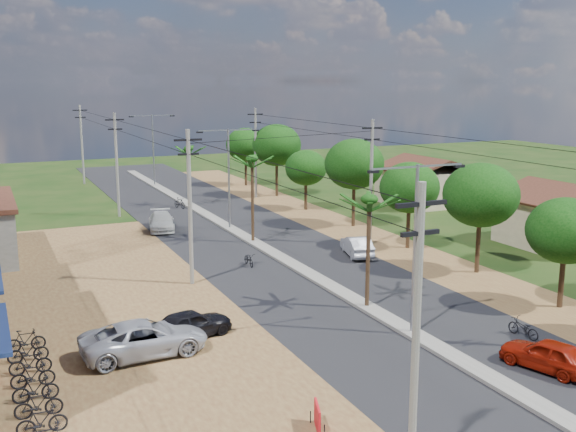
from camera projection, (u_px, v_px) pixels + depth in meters
name	position (u px, v px, depth m)	size (l,w,h in m)	color
ground	(411.00, 335.00, 31.42)	(160.00, 160.00, 0.00)	black
road	(281.00, 259.00, 44.78)	(12.00, 110.00, 0.04)	black
median	(263.00, 248.00, 47.44)	(1.00, 90.00, 0.18)	#605E56
dirt_lot_west	(56.00, 327.00, 32.42)	(18.00, 46.00, 0.04)	brown
dirt_shoulder_east	(389.00, 246.00, 48.26)	(5.00, 90.00, 0.03)	brown
house_east_near	(565.00, 213.00, 48.03)	(7.60, 7.50, 4.60)	#9A8C68
house_east_far	(425.00, 179.00, 64.48)	(7.60, 7.50, 4.60)	#9A8C68
tree_east_b	(566.00, 231.00, 34.41)	(4.00, 4.00, 5.83)	black
tree_east_c	(481.00, 195.00, 40.66)	(4.60, 4.60, 6.83)	black
tree_east_d	(410.00, 188.00, 46.88)	(4.20, 4.20, 6.13)	black
tree_east_e	(354.00, 164.00, 53.95)	(4.80, 4.80, 7.14)	black
tree_east_f	(306.00, 168.00, 61.15)	(3.80, 3.80, 5.52)	black
tree_east_g	(277.00, 145.00, 68.26)	(5.00, 5.00, 7.38)	black
tree_east_h	(246.00, 145.00, 75.39)	(4.40, 4.40, 6.52)	black
palm_median_near	(369.00, 204.00, 33.89)	(2.00, 2.00, 6.15)	black
palm_median_mid	(252.00, 163.00, 48.08)	(2.00, 2.00, 6.55)	black
palm_median_far	(189.00, 151.00, 62.47)	(2.00, 2.00, 5.85)	black
streetlight_near	(415.00, 235.00, 30.48)	(5.10, 0.18, 8.00)	gray
streetlight_mid	(229.00, 170.00, 52.76)	(5.10, 0.18, 8.00)	gray
streetlight_far	(153.00, 144.00, 75.04)	(5.10, 0.18, 8.00)	gray
utility_pole_w_a	(416.00, 333.00, 18.71)	(1.60, 0.24, 9.00)	#605E56
utility_pole_w_b	(190.00, 204.00, 38.32)	(1.60, 0.24, 9.00)	#605E56
utility_pole_w_c	(117.00, 162.00, 57.93)	(1.60, 0.24, 9.00)	#605E56
utility_pole_w_d	(82.00, 143.00, 76.64)	(1.60, 0.24, 9.00)	#605E56
utility_pole_e_b	(371.00, 180.00, 47.81)	(1.60, 0.24, 9.00)	#605E56
utility_pole_e_c	(256.00, 151.00, 67.41)	(1.60, 0.24, 9.00)	#605E56
car_red_near	(547.00, 356.00, 27.40)	(1.54, 3.84, 1.31)	maroon
car_silver_mid	(357.00, 246.00, 45.43)	(1.41, 4.05, 1.33)	#ABADB4
car_white_far	(161.00, 222.00, 53.34)	(1.90, 4.67, 1.36)	beige
car_parked_silver	(144.00, 339.00, 28.89)	(2.50, 5.42, 1.51)	#ABADB4
car_parked_dark	(191.00, 325.00, 30.87)	(1.56, 3.88, 1.32)	black
moto_rider_east	(523.00, 329.00, 30.94)	(0.59, 1.69, 0.89)	black
moto_rider_west_a	(249.00, 260.00, 42.99)	(0.55, 1.58, 0.83)	black
moto_rider_west_b	(180.00, 203.00, 62.33)	(0.47, 1.66, 0.99)	black
roadside_sign	(317.00, 418.00, 22.71)	(0.44, 1.10, 0.94)	#B21018
parked_scooter_row	(35.00, 389.00, 24.76)	(1.67, 10.90, 1.00)	black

